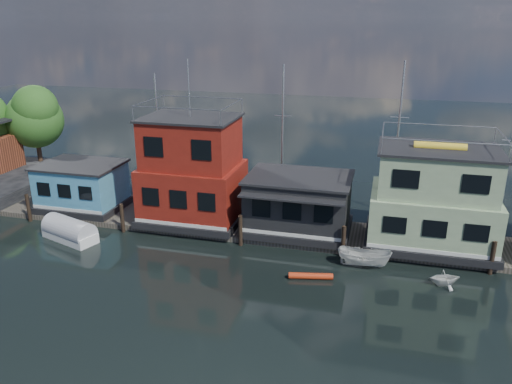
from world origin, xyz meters
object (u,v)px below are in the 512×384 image
(houseboat_red, at_px, (192,172))
(houseboat_dark, at_px, (298,204))
(houseboat_blue, at_px, (82,186))
(dinghy_white, at_px, (444,278))
(houseboat_green, at_px, (433,200))
(tarp_runabout, at_px, (70,231))
(motorboat, at_px, (364,258))
(red_kayak, at_px, (311,276))

(houseboat_red, relative_size, houseboat_dark, 1.60)
(houseboat_blue, distance_m, dinghy_white, 27.63)
(houseboat_green, bearing_deg, houseboat_red, -180.00)
(tarp_runabout, relative_size, dinghy_white, 2.44)
(houseboat_blue, distance_m, tarp_runabout, 5.61)
(houseboat_green, bearing_deg, motorboat, -136.58)
(red_kayak, bearing_deg, motorboat, 26.87)
(red_kayak, bearing_deg, dinghy_white, -2.02)
(motorboat, bearing_deg, houseboat_red, 76.02)
(houseboat_red, height_order, houseboat_green, houseboat_red)
(houseboat_blue, relative_size, houseboat_dark, 0.86)
(houseboat_green, height_order, tarp_runabout, houseboat_green)
(houseboat_red, xyz_separation_m, houseboat_green, (17.00, 0.00, -0.55))
(motorboat, relative_size, red_kayak, 1.27)
(motorboat, distance_m, red_kayak, 3.86)
(houseboat_dark, relative_size, houseboat_green, 0.88)
(tarp_runabout, bearing_deg, houseboat_red, 52.60)
(houseboat_blue, distance_m, red_kayak, 20.50)
(houseboat_dark, bearing_deg, dinghy_white, -27.06)
(houseboat_red, bearing_deg, red_kayak, -32.11)
(houseboat_dark, relative_size, dinghy_white, 3.96)
(houseboat_red, xyz_separation_m, red_kayak, (9.93, -6.23, -3.91))
(houseboat_dark, bearing_deg, red_kayak, -72.75)
(houseboat_red, xyz_separation_m, tarp_runabout, (-7.46, -4.99, -3.46))
(motorboat, xyz_separation_m, red_kayak, (-3.00, -2.38, -0.46))
(houseboat_blue, distance_m, houseboat_green, 26.53)
(houseboat_green, bearing_deg, houseboat_blue, -180.00)
(houseboat_green, relative_size, red_kayak, 3.16)
(houseboat_green, bearing_deg, red_kayak, -138.62)
(houseboat_green, height_order, motorboat, houseboat_green)
(houseboat_blue, relative_size, red_kayak, 2.41)
(houseboat_red, bearing_deg, dinghy_white, -15.65)
(tarp_runabout, height_order, dinghy_white, tarp_runabout)
(houseboat_dark, relative_size, red_kayak, 2.78)
(houseboat_red, relative_size, red_kayak, 4.46)
(houseboat_blue, bearing_deg, tarp_runabout, -67.79)
(red_kayak, height_order, tarp_runabout, tarp_runabout)
(houseboat_blue, height_order, red_kayak, houseboat_blue)
(houseboat_blue, distance_m, houseboat_dark, 17.50)
(houseboat_red, distance_m, tarp_runabout, 9.62)
(dinghy_white, bearing_deg, houseboat_green, -11.81)
(houseboat_dark, relative_size, motorboat, 2.19)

